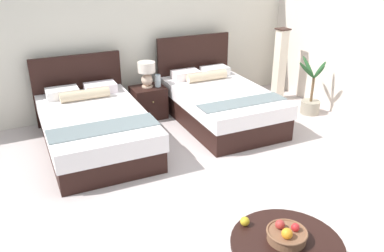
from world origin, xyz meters
TOP-DOWN VIEW (x-y plane):
  - ground_plane at (0.00, 0.00)m, footprint 9.70×9.45m
  - wall_back at (0.00, 2.93)m, footprint 9.70×0.12m
  - wall_side_right at (3.05, 0.40)m, footprint 0.12×5.05m
  - bed_near_window at (-1.02, 1.69)m, footprint 1.43×2.25m
  - bed_near_corner at (1.03, 1.69)m, footprint 1.40×2.18m
  - nightstand at (0.05, 2.35)m, footprint 0.54×0.45m
  - table_lamp at (0.05, 2.37)m, footprint 0.28×0.28m
  - vase at (0.21, 2.31)m, footprint 0.10×0.10m
  - coffee_table at (-0.23, -1.60)m, footprint 0.93×0.93m
  - fruit_bowl at (-0.22, -1.56)m, footprint 0.34×0.34m
  - loose_apple at (-0.42, -1.25)m, footprint 0.08×0.08m
  - floor_lamp_corner at (2.52, 2.10)m, footprint 0.21×0.21m
  - potted_palm at (2.59, 1.28)m, footprint 0.56×0.52m

SIDE VIEW (x-z plane):
  - ground_plane at x=0.00m, z-range -0.02..0.00m
  - potted_palm at x=2.59m, z-range -0.24..0.73m
  - nightstand at x=0.05m, z-range 0.00..0.53m
  - bed_near_window at x=-1.02m, z-range -0.25..0.86m
  - bed_near_corner at x=1.03m, z-range -0.30..0.93m
  - coffee_table at x=-0.23m, z-range 0.13..0.56m
  - loose_apple at x=-0.42m, z-range 0.43..0.51m
  - fruit_bowl at x=-0.22m, z-range 0.41..0.57m
  - vase at x=0.21m, z-range 0.53..0.73m
  - floor_lamp_corner at x=2.52m, z-range 0.00..1.32m
  - table_lamp at x=0.05m, z-range 0.57..0.99m
  - wall_back at x=0.00m, z-range 0.00..2.55m
  - wall_side_right at x=3.05m, z-range 0.00..2.55m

